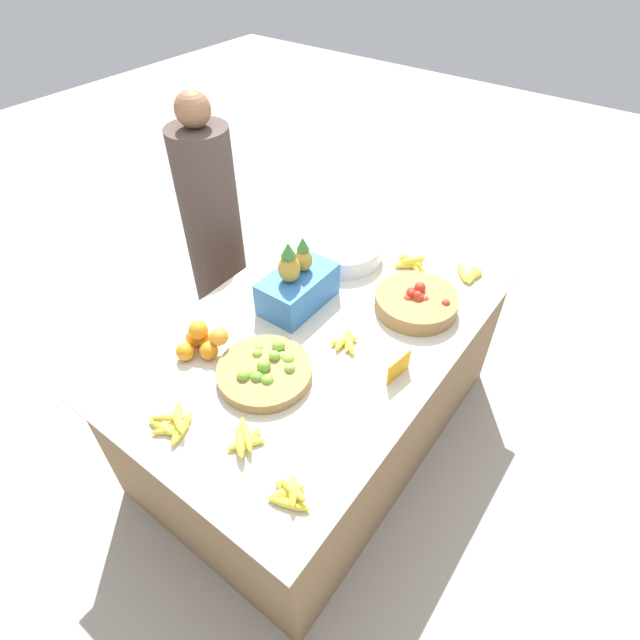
% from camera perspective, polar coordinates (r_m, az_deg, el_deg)
% --- Properties ---
extents(ground_plane, '(12.00, 12.00, 0.00)m').
position_cam_1_polar(ground_plane, '(2.79, 0.00, -12.23)').
color(ground_plane, '#ADA599').
extents(market_table, '(1.83, 1.14, 0.76)m').
position_cam_1_polar(market_table, '(2.49, 0.00, -7.23)').
color(market_table, olive).
rests_on(market_table, ground_plane).
extents(lime_bowl, '(0.38, 0.38, 0.09)m').
position_cam_1_polar(lime_bowl, '(2.01, -6.29, -5.79)').
color(lime_bowl, olive).
rests_on(lime_bowl, market_table).
extents(tomato_basket, '(0.38, 0.38, 0.12)m').
position_cam_1_polar(tomato_basket, '(2.33, 10.93, 2.07)').
color(tomato_basket, olive).
rests_on(tomato_basket, market_table).
extents(orange_pile, '(0.19, 0.20, 0.14)m').
position_cam_1_polar(orange_pile, '(2.13, -13.34, -2.35)').
color(orange_pile, orange).
rests_on(orange_pile, market_table).
extents(metal_bowl, '(0.40, 0.40, 0.09)m').
position_cam_1_polar(metal_bowl, '(2.61, 2.74, 8.04)').
color(metal_bowl, silver).
rests_on(metal_bowl, market_table).
extents(price_sign, '(0.14, 0.03, 0.10)m').
position_cam_1_polar(price_sign, '(2.01, 8.98, -5.38)').
color(price_sign, orange).
rests_on(price_sign, market_table).
extents(produce_crate, '(0.36, 0.21, 0.37)m').
position_cam_1_polar(produce_crate, '(2.27, -2.60, 4.02)').
color(produce_crate, '#3370B7').
rests_on(produce_crate, market_table).
extents(banana_bunch_front_center, '(0.13, 0.16, 0.05)m').
position_cam_1_polar(banana_bunch_front_center, '(1.71, -3.49, -19.31)').
color(banana_bunch_front_center, yellow).
rests_on(banana_bunch_front_center, market_table).
extents(banana_bunch_middle_right, '(0.15, 0.17, 0.06)m').
position_cam_1_polar(banana_bunch_middle_right, '(2.59, 10.40, 6.44)').
color(banana_bunch_middle_right, yellow).
rests_on(banana_bunch_middle_right, market_table).
extents(banana_bunch_front_left, '(0.15, 0.14, 0.06)m').
position_cam_1_polar(banana_bunch_front_left, '(1.83, -8.54, -13.44)').
color(banana_bunch_front_left, yellow).
rests_on(banana_bunch_front_left, market_table).
extents(banana_bunch_front_right, '(0.17, 0.18, 0.06)m').
position_cam_1_polar(banana_bunch_front_right, '(1.93, -16.32, -11.33)').
color(banana_bunch_front_right, yellow).
rests_on(banana_bunch_front_right, market_table).
extents(banana_bunch_middle_left, '(0.16, 0.15, 0.04)m').
position_cam_1_polar(banana_bunch_middle_left, '(2.60, 16.80, 5.03)').
color(banana_bunch_middle_left, yellow).
rests_on(banana_bunch_middle_left, market_table).
extents(banana_bunch_back_center, '(0.15, 0.14, 0.03)m').
position_cam_1_polar(banana_bunch_back_center, '(2.14, 2.95, -2.46)').
color(banana_bunch_back_center, yellow).
rests_on(banana_bunch_back_center, market_table).
extents(vendor_person, '(0.32, 0.32, 1.51)m').
position_cam_1_polar(vendor_person, '(2.94, -11.94, 9.05)').
color(vendor_person, '#473833').
rests_on(vendor_person, ground_plane).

